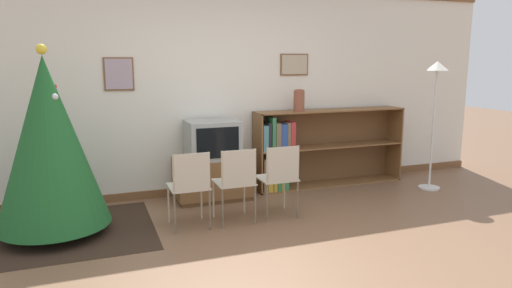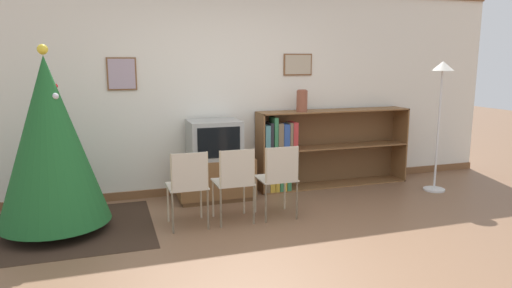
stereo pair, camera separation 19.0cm
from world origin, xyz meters
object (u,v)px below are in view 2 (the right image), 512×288
object	(u,v)px
tv_console	(215,178)
vase	(302,100)
standing_lamp	(441,92)
television	(214,139)
bookshelf	(307,151)
christmas_tree	(50,141)
folding_chair_left	(188,184)
folding_chair_center	(235,180)
folding_chair_right	(279,177)

from	to	relation	value
tv_console	vase	bearing A→B (deg)	2.69
standing_lamp	tv_console	bearing A→B (deg)	168.63
television	bookshelf	bearing A→B (deg)	5.06
christmas_tree	folding_chair_left	size ratio (longest dim) A/B	2.28
folding_chair_left	folding_chair_center	xyz separation A→B (m)	(0.50, 0.00, 0.00)
folding_chair_center	tv_console	bearing A→B (deg)	90.00
television	folding_chair_center	size ratio (longest dim) A/B	0.77
television	folding_chair_left	distance (m)	1.10
folding_chair_left	vase	distance (m)	2.10
christmas_tree	folding_chair_right	distance (m)	2.36
folding_chair_left	bookshelf	xyz separation A→B (m)	(1.81, 1.06, 0.04)
tv_console	folding_chair_left	world-z (taller)	folding_chair_left
bookshelf	folding_chair_left	bearing A→B (deg)	-149.66
folding_chair_left	vase	world-z (taller)	vase
tv_console	folding_chair_center	distance (m)	0.97
folding_chair_right	vase	size ratio (longest dim) A/B	2.83
christmas_tree	folding_chair_center	xyz separation A→B (m)	(1.79, -0.33, -0.46)
vase	standing_lamp	world-z (taller)	standing_lamp
tv_console	folding_chair_right	size ratio (longest dim) A/B	1.15
folding_chair_center	folding_chair_right	world-z (taller)	same
vase	folding_chair_center	bearing A→B (deg)	-140.17
christmas_tree	bookshelf	bearing A→B (deg)	13.19
television	tv_console	bearing A→B (deg)	90.00
folding_chair_left	folding_chair_center	size ratio (longest dim) A/B	1.00
television	folding_chair_right	xyz separation A→B (m)	(0.50, -0.94, -0.29)
folding_chair_right	standing_lamp	distance (m)	2.55
tv_console	bookshelf	bearing A→B (deg)	4.95
tv_console	folding_chair_right	world-z (taller)	folding_chair_right
television	vase	world-z (taller)	vase
folding_chair_center	vase	distance (m)	1.73
folding_chair_center	standing_lamp	world-z (taller)	standing_lamp
television	vase	size ratio (longest dim) A/B	2.18
vase	bookshelf	bearing A→B (deg)	26.93
folding_chair_center	folding_chair_left	bearing A→B (deg)	180.00
bookshelf	vase	distance (m)	0.70
christmas_tree	standing_lamp	xyz separation A→B (m)	(4.67, 0.04, 0.38)
standing_lamp	folding_chair_right	bearing A→B (deg)	-171.24
christmas_tree	folding_chair_right	size ratio (longest dim) A/B	2.28
folding_chair_left	christmas_tree	bearing A→B (deg)	165.71
folding_chair_center	folding_chair_right	bearing A→B (deg)	0.00
folding_chair_left	standing_lamp	world-z (taller)	standing_lamp
tv_console	vase	world-z (taller)	vase
folding_chair_right	vase	distance (m)	1.43
folding_chair_right	folding_chair_center	bearing A→B (deg)	180.00
bookshelf	tv_console	bearing A→B (deg)	-175.05
folding_chair_left	folding_chair_right	xyz separation A→B (m)	(0.99, 0.00, 0.00)
christmas_tree	standing_lamp	world-z (taller)	christmas_tree
tv_console	vase	distance (m)	1.53
folding_chair_center	bookshelf	bearing A→B (deg)	38.87
bookshelf	standing_lamp	size ratio (longest dim) A/B	1.27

